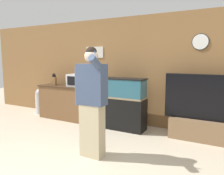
{
  "coord_description": "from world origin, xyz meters",
  "views": [
    {
      "loc": [
        2.03,
        -2.15,
        1.6
      ],
      "look_at": [
        0.03,
        1.51,
        1.05
      ],
      "focal_mm": 35.0,
      "sensor_mm": 36.0,
      "label": 1
    }
  ],
  "objects_px": {
    "knife_block": "(54,81)",
    "tv_on_stand": "(206,122)",
    "microwave": "(78,80)",
    "aquarium_on_stand": "(122,104)",
    "counter_island": "(69,102)",
    "trash_bin": "(41,100)",
    "person_standing": "(91,101)"
  },
  "relations": [
    {
      "from": "knife_block",
      "to": "tv_on_stand",
      "type": "xyz_separation_m",
      "value": [
        3.85,
        0.05,
        -0.63
      ]
    },
    {
      "from": "knife_block",
      "to": "microwave",
      "type": "bearing_deg",
      "value": 2.8
    },
    {
      "from": "microwave",
      "to": "aquarium_on_stand",
      "type": "bearing_deg",
      "value": -4.3
    },
    {
      "from": "counter_island",
      "to": "knife_block",
      "type": "height_order",
      "value": "knife_block"
    },
    {
      "from": "trash_bin",
      "to": "aquarium_on_stand",
      "type": "bearing_deg",
      "value": -3.58
    },
    {
      "from": "aquarium_on_stand",
      "to": "person_standing",
      "type": "relative_size",
      "value": 0.66
    },
    {
      "from": "knife_block",
      "to": "trash_bin",
      "type": "relative_size",
      "value": 0.43
    },
    {
      "from": "aquarium_on_stand",
      "to": "counter_island",
      "type": "bearing_deg",
      "value": 177.39
    },
    {
      "from": "microwave",
      "to": "person_standing",
      "type": "bearing_deg",
      "value": -47.01
    },
    {
      "from": "knife_block",
      "to": "tv_on_stand",
      "type": "bearing_deg",
      "value": 0.72
    },
    {
      "from": "microwave",
      "to": "person_standing",
      "type": "relative_size",
      "value": 0.28
    },
    {
      "from": "aquarium_on_stand",
      "to": "tv_on_stand",
      "type": "distance_m",
      "value": 1.77
    },
    {
      "from": "aquarium_on_stand",
      "to": "tv_on_stand",
      "type": "bearing_deg",
      "value": 3.59
    },
    {
      "from": "microwave",
      "to": "trash_bin",
      "type": "height_order",
      "value": "microwave"
    },
    {
      "from": "aquarium_on_stand",
      "to": "person_standing",
      "type": "bearing_deg",
      "value": -83.11
    },
    {
      "from": "knife_block",
      "to": "trash_bin",
      "type": "xyz_separation_m",
      "value": [
        -0.64,
        0.11,
        -0.63
      ]
    },
    {
      "from": "person_standing",
      "to": "trash_bin",
      "type": "distance_m",
      "value": 3.42
    },
    {
      "from": "counter_island",
      "to": "aquarium_on_stand",
      "type": "height_order",
      "value": "aquarium_on_stand"
    },
    {
      "from": "microwave",
      "to": "knife_block",
      "type": "height_order",
      "value": "knife_block"
    },
    {
      "from": "microwave",
      "to": "trash_bin",
      "type": "bearing_deg",
      "value": 177.09
    },
    {
      "from": "counter_island",
      "to": "knife_block",
      "type": "distance_m",
      "value": 0.73
    },
    {
      "from": "counter_island",
      "to": "aquarium_on_stand",
      "type": "xyz_separation_m",
      "value": [
        1.62,
        -0.07,
        0.14
      ]
    },
    {
      "from": "knife_block",
      "to": "counter_island",
      "type": "bearing_deg",
      "value": 1.51
    },
    {
      "from": "counter_island",
      "to": "microwave",
      "type": "height_order",
      "value": "microwave"
    },
    {
      "from": "person_standing",
      "to": "tv_on_stand",
      "type": "bearing_deg",
      "value": 45.95
    },
    {
      "from": "tv_on_stand",
      "to": "trash_bin",
      "type": "relative_size",
      "value": 2.19
    },
    {
      "from": "counter_island",
      "to": "aquarium_on_stand",
      "type": "distance_m",
      "value": 1.63
    },
    {
      "from": "knife_block",
      "to": "tv_on_stand",
      "type": "distance_m",
      "value": 3.91
    },
    {
      "from": "aquarium_on_stand",
      "to": "person_standing",
      "type": "distance_m",
      "value": 1.56
    },
    {
      "from": "tv_on_stand",
      "to": "trash_bin",
      "type": "height_order",
      "value": "tv_on_stand"
    },
    {
      "from": "knife_block",
      "to": "person_standing",
      "type": "relative_size",
      "value": 0.18
    },
    {
      "from": "tv_on_stand",
      "to": "person_standing",
      "type": "height_order",
      "value": "person_standing"
    }
  ]
}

